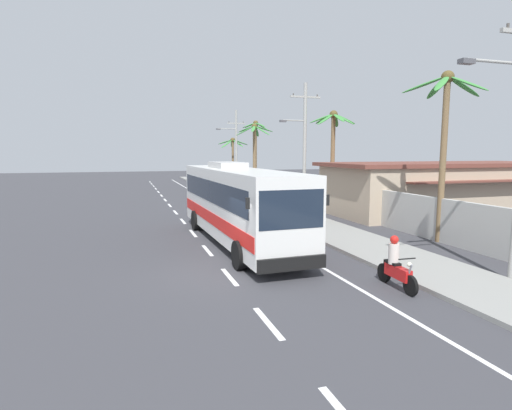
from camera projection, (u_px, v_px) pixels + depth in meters
The scene contains 16 objects.
ground_plane at pixel (226, 273), 14.16m from camera, with size 160.00×160.00×0.00m, color #3A3A3F.
sidewalk_kerb at pixel (295, 218), 25.63m from camera, with size 3.20×90.00×0.14m, color gray.
lane_markings at pixel (209, 213), 28.36m from camera, with size 3.61×71.00×0.01m.
boundary_wall at pixel (322, 195), 30.43m from camera, with size 0.24×60.00×2.02m, color #B2B2AD.
coach_bus_foreground at pixel (236, 201), 18.75m from camera, with size 3.10×12.43×3.65m.
motorcycle_beside_bus at pixel (240, 205), 27.13m from camera, with size 0.56×1.96×1.63m.
motorcycle_trailing at pixel (396, 267), 12.52m from camera, with size 0.56×1.96×1.60m.
pedestrian_near_kerb at pixel (244, 188), 35.41m from camera, with size 0.36×0.36×1.75m.
utility_pole_mid at pixel (304, 143), 28.82m from camera, with size 2.98×0.24×8.87m.
utility_pole_far at pixel (236, 148), 44.80m from camera, with size 3.19×0.24×8.64m.
palm_nearest at pixel (255, 145), 41.32m from camera, with size 3.88×3.59×6.98m.
palm_second at pixel (445, 122), 18.41m from camera, with size 3.46×3.65×7.69m.
palm_third at pixel (256, 141), 45.83m from camera, with size 3.02×3.00×7.63m.
palm_fourth at pixel (333, 139), 28.52m from camera, with size 3.35×3.34×6.99m.
palm_farthest at pixel (233, 151), 47.80m from camera, with size 3.63×3.60×5.81m.
roadside_building at pixel (443, 187), 28.10m from camera, with size 16.39×7.27×3.44m.
Camera 1 is at (-3.15, -13.42, 4.11)m, focal length 28.93 mm.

